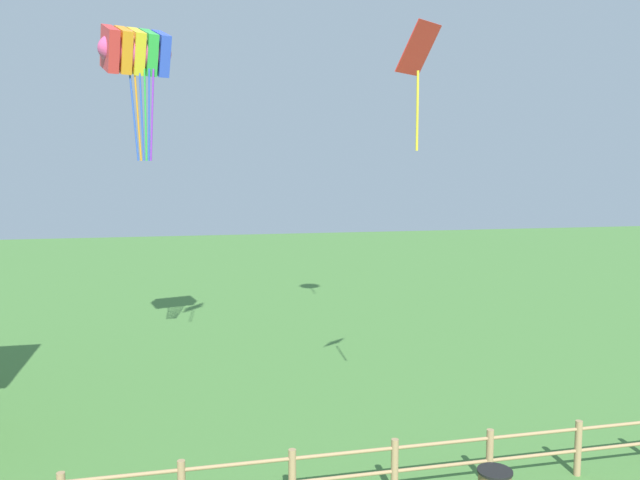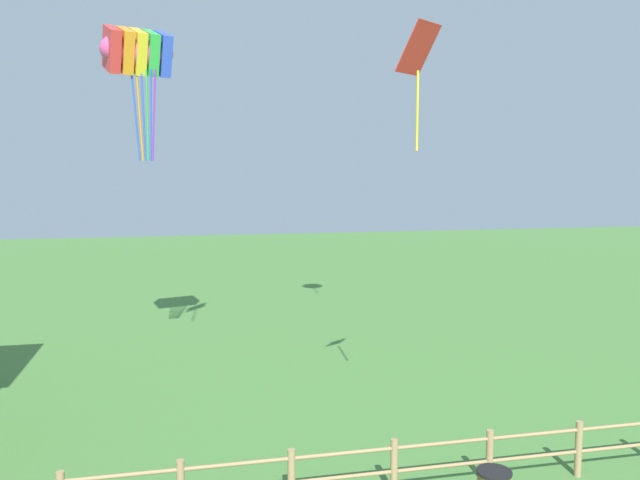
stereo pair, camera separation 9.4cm
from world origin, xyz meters
TOP-DOWN VIEW (x-y plane):
  - wooden_fence at (-0.00, 7.81)m, footprint 21.49×0.14m
  - kite_rainbow_parafoil at (-3.94, 16.50)m, footprint 2.45×2.03m
  - kite_red_diamond at (1.81, 9.07)m, footprint 0.95×0.90m

SIDE VIEW (x-z plane):
  - wooden_fence at x=0.00m, z-range 0.07..1.21m
  - kite_red_diamond at x=1.81m, z-range 7.03..9.48m
  - kite_rainbow_parafoil at x=-3.94m, z-range 7.61..11.51m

